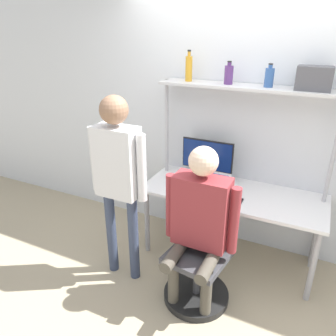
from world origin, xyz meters
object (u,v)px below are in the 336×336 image
(office_chair, at_px, (199,269))
(bottle_amber, at_px, (189,68))
(laptop, at_px, (212,189))
(cell_phone, at_px, (238,202))
(storage_box, at_px, (314,78))
(person_seated, at_px, (199,217))
(bottle_blue, at_px, (269,77))
(monitor, at_px, (207,159))
(person_standing, at_px, (118,169))
(bottle_purple, at_px, (229,74))

(office_chair, height_order, bottle_amber, bottle_amber)
(laptop, bearing_deg, cell_phone, -9.24)
(storage_box, bearing_deg, person_seated, -125.61)
(person_seated, height_order, storage_box, storage_box)
(bottle_blue, relative_size, storage_box, 0.71)
(office_chair, xyz_separation_m, storage_box, (0.61, 0.81, 1.51))
(monitor, xyz_separation_m, office_chair, (0.24, -0.78, -0.68))
(person_seated, xyz_separation_m, bottle_amber, (-0.47, 0.86, 0.99))
(person_standing, height_order, bottle_purple, bottle_purple)
(office_chair, height_order, storage_box, storage_box)
(bottle_purple, bearing_deg, person_seated, -84.32)
(office_chair, height_order, person_seated, person_seated)
(storage_box, bearing_deg, bottle_blue, 180.00)
(bottle_purple, bearing_deg, bottle_amber, 180.00)
(bottle_purple, distance_m, storage_box, 0.70)
(person_standing, xyz_separation_m, storage_box, (1.35, 0.85, 0.70))
(laptop, xyz_separation_m, bottle_amber, (-0.39, 0.31, 1.02))
(person_seated, bearing_deg, cell_phone, 70.36)
(monitor, bearing_deg, storage_box, 2.10)
(bottle_blue, xyz_separation_m, storage_box, (0.35, 0.00, 0.01))
(monitor, relative_size, laptop, 1.71)
(laptop, height_order, person_seated, person_seated)
(laptop, height_order, person_standing, person_standing)
(cell_phone, bearing_deg, bottle_amber, 151.30)
(office_chair, distance_m, person_standing, 1.09)
(laptop, relative_size, cell_phone, 2.02)
(bottle_purple, bearing_deg, storage_box, 0.00)
(cell_phone, xyz_separation_m, bottle_amber, (-0.64, 0.35, 1.07))
(laptop, distance_m, cell_phone, 0.27)
(cell_phone, xyz_separation_m, bottle_purple, (-0.26, 0.35, 1.04))
(bottle_amber, xyz_separation_m, storage_box, (1.08, 0.00, -0.02))
(person_standing, distance_m, bottle_amber, 1.15)
(monitor, relative_size, storage_box, 1.91)
(bottle_blue, bearing_deg, person_seated, -107.13)
(cell_phone, bearing_deg, laptop, 170.76)
(office_chair, distance_m, person_seated, 0.54)
(cell_phone, distance_m, storage_box, 1.19)
(person_seated, distance_m, person_standing, 0.78)
(person_standing, height_order, storage_box, storage_box)
(monitor, distance_m, cell_phone, 0.57)
(cell_phone, height_order, person_standing, person_standing)
(person_standing, distance_m, bottle_purple, 1.28)
(bottle_blue, distance_m, storage_box, 0.35)
(person_standing, xyz_separation_m, bottle_amber, (0.27, 0.85, 0.73))
(office_chair, bearing_deg, monitor, 107.12)
(laptop, relative_size, bottle_purple, 1.53)
(office_chair, xyz_separation_m, bottle_amber, (-0.47, 0.81, 1.53))
(office_chair, bearing_deg, storage_box, 53.22)
(storage_box, bearing_deg, monitor, -177.90)
(person_seated, bearing_deg, storage_box, 54.39)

